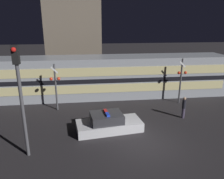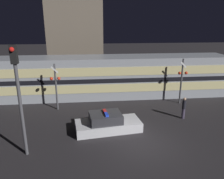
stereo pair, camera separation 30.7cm
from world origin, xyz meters
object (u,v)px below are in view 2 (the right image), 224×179
at_px(train, 115,76).
at_px(police_car, 107,123).
at_px(traffic_light_corner, 18,90).
at_px(pedestrian, 184,108).
at_px(crossing_signal_near, 182,79).

height_order(train, police_car, train).
bearing_deg(traffic_light_corner, pedestrian, 19.03).
xyz_separation_m(train, traffic_light_corner, (-5.83, -9.27, 1.75)).
relative_size(train, traffic_light_corner, 3.64).
relative_size(police_car, crossing_signal_near, 1.13).
relative_size(police_car, pedestrian, 2.72).
distance_m(pedestrian, traffic_light_corner, 11.23).
bearing_deg(crossing_signal_near, train, 153.70).
bearing_deg(police_car, crossing_signal_near, 25.13).
height_order(train, pedestrian, train).
relative_size(crossing_signal_near, traffic_light_corner, 0.67).
relative_size(train, pedestrian, 13.06).
xyz_separation_m(police_car, traffic_light_corner, (-4.57, -2.31, 3.16)).
distance_m(crossing_signal_near, traffic_light_corner, 13.13).
xyz_separation_m(train, pedestrian, (4.45, -5.72, -1.06)).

